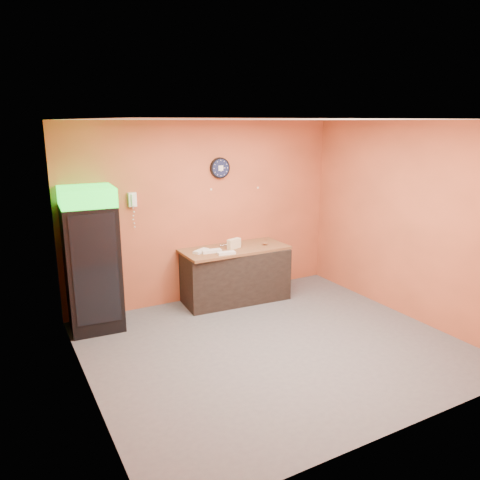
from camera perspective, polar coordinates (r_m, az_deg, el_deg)
floor at (r=6.15m, az=3.98°, el=-12.67°), size 4.50×4.50×0.00m
back_wall at (r=7.37m, az=-4.22°, el=3.43°), size 4.50×0.02×2.80m
left_wall at (r=4.86m, az=-18.75°, el=-3.02°), size 0.02×4.00×2.80m
right_wall at (r=7.10m, az=19.70°, el=2.21°), size 0.02×4.00×2.80m
ceiling at (r=5.48m, az=4.50°, el=14.43°), size 4.50×4.00×0.02m
beverage_cooler at (r=6.57m, az=-17.51°, el=-2.54°), size 0.73×0.74×1.96m
prep_counter at (r=7.44m, az=-0.65°, el=-4.30°), size 1.69×0.84×0.82m
wall_clock at (r=7.35m, az=-2.45°, el=8.77°), size 0.33×0.06×0.33m
wall_phone at (r=6.88m, az=-12.97°, el=4.81°), size 0.11×0.10×0.20m
butcher_paper at (r=7.32m, az=-0.66°, el=-1.10°), size 1.68×0.75×0.04m
sub_roll_stack at (r=7.26m, az=-0.74°, el=-0.44°), size 0.25×0.16×0.15m
wrapped_sandwich_left at (r=7.06m, az=-3.49°, el=-1.36°), size 0.31×0.15×0.04m
wrapped_sandwich_mid at (r=6.96m, az=-1.68°, el=-1.60°), size 0.28×0.14×0.04m
wrapped_sandwich_right at (r=7.08m, az=-4.76°, el=-1.34°), size 0.29×0.22×0.04m
kitchen_tool at (r=7.45m, az=-1.38°, el=-0.41°), size 0.07×0.07×0.07m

